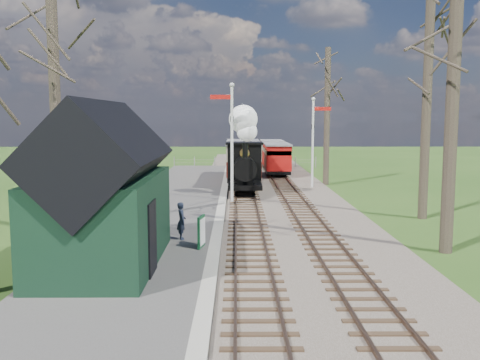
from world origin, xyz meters
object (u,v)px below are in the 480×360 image
(red_carriage_b, at_px, (272,153))
(station_shed, at_px, (105,194))
(red_carriage_a, at_px, (277,158))
(locomotive, at_px, (244,156))
(bench, at_px, (137,251))
(semaphore_far, at_px, (314,135))
(coach, at_px, (243,159))
(sign_board, at_px, (201,232))
(semaphore_near, at_px, (231,134))
(person, at_px, (182,221))

(red_carriage_b, bearing_deg, station_shed, -102.75)
(station_shed, distance_m, red_carriage_a, 25.93)
(locomotive, xyz_separation_m, red_carriage_a, (2.61, 9.83, -0.87))
(bench, bearing_deg, locomotive, 77.58)
(red_carriage_a, bearing_deg, semaphore_far, -75.75)
(station_shed, distance_m, coach, 21.66)
(locomotive, xyz_separation_m, sign_board, (-1.62, -13.18, -1.53))
(locomotive, relative_size, red_carriage_b, 1.05)
(red_carriage_b, bearing_deg, semaphore_near, -100.33)
(semaphore_near, bearing_deg, station_shed, -106.38)
(station_shed, relative_size, locomotive, 1.27)
(semaphore_far, height_order, sign_board, semaphore_far)
(red_carriage_a, distance_m, person, 22.43)
(red_carriage_a, distance_m, sign_board, 23.41)
(coach, height_order, person, coach)
(person, bearing_deg, red_carriage_a, -26.45)
(station_shed, relative_size, red_carriage_b, 1.34)
(bench, distance_m, person, 3.41)
(sign_board, height_order, person, person)
(coach, xyz_separation_m, red_carriage_b, (2.60, 9.26, -0.26))
(sign_board, distance_m, person, 1.39)
(red_carriage_b, xyz_separation_m, sign_board, (-4.23, -28.51, -0.66))
(semaphore_far, bearing_deg, person, -114.49)
(red_carriage_a, height_order, sign_board, red_carriage_a)
(person, bearing_deg, semaphore_near, -23.99)
(locomotive, distance_m, red_carriage_a, 10.21)
(semaphore_far, relative_size, sign_board, 5.40)
(semaphore_near, xyz_separation_m, person, (-1.64, -8.88, -2.76))
(red_carriage_a, bearing_deg, coach, -124.64)
(locomotive, xyz_separation_m, red_carriage_b, (2.61, 15.33, -0.87))
(locomotive, xyz_separation_m, person, (-2.39, -12.03, -1.40))
(semaphore_near, distance_m, red_carriage_a, 13.60)
(sign_board, bearing_deg, locomotive, 82.99)
(red_carriage_a, height_order, red_carriage_b, same)
(red_carriage_b, height_order, bench, red_carriage_b)
(person, bearing_deg, sign_board, -159.62)
(semaphore_far, xyz_separation_m, person, (-6.78, -14.88, -2.49))
(semaphore_near, bearing_deg, red_carriage_a, 75.45)
(station_shed, height_order, semaphore_far, semaphore_far)
(sign_board, distance_m, bench, 2.74)
(coach, bearing_deg, locomotive, -90.11)
(station_shed, height_order, red_carriage_a, station_shed)
(coach, bearing_deg, bench, -98.99)
(locomotive, bearing_deg, red_carriage_b, 80.33)
(semaphore_far, distance_m, bench, 19.92)
(semaphore_near, height_order, bench, semaphore_near)
(coach, bearing_deg, station_shed, -101.45)
(semaphore_near, xyz_separation_m, bench, (-2.61, -12.14, -3.02))
(red_carriage_a, bearing_deg, semaphore_near, -104.55)
(station_shed, distance_m, person, 3.91)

